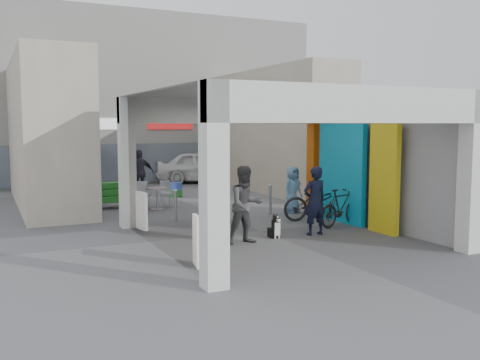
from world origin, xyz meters
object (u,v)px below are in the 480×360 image
produce_stand (115,198)px  man_back_turned (246,205)px  man_crates (140,173)px  man_elderly (293,189)px  man_with_dog (315,201)px  bicycle_rear (341,207)px  cafe_set (151,199)px  border_collie (275,228)px  white_van (204,167)px  bicycle_front (318,201)px

produce_stand → man_back_turned: 6.92m
man_crates → man_elderly: bearing=123.6°
produce_stand → man_crates: bearing=65.8°
produce_stand → man_with_dog: (3.55, -6.58, 0.53)m
produce_stand → man_crates: man_crates is taller
man_crates → bicycle_rear: 9.21m
man_with_dog → bicycle_rear: bearing=-153.3°
cafe_set → bicycle_rear: (3.83, -5.21, 0.21)m
border_collie → white_van: size_ratio=0.13×
man_crates → bicycle_front: bearing=118.4°
white_van → man_crates: bearing=153.3°
border_collie → man_with_dog: (1.08, -0.11, 0.63)m
border_collie → man_back_turned: size_ratio=0.33×
produce_stand → white_van: bearing=53.0°
border_collie → man_back_turned: bearing=-153.5°
man_elderly → white_van: white_van is taller
man_back_turned → bicycle_front: 3.73m
border_collie → man_back_turned: man_back_turned is taller
produce_stand → border_collie: 6.93m
man_crates → white_van: 5.15m
bicycle_rear → white_van: size_ratio=0.38×
produce_stand → man_with_dog: man_with_dog is taller
white_van → cafe_set: bearing=169.9°
produce_stand → man_with_dog: size_ratio=0.74×
man_with_dog → produce_stand: bearing=-61.9°
man_with_dog → man_crates: (-1.98, 9.27, 0.03)m
bicycle_front → white_van: (0.78, 10.81, 0.22)m
man_back_turned → bicycle_rear: bearing=12.6°
produce_stand → white_van: white_van is taller
produce_stand → man_crates: size_ratio=0.71×
produce_stand → man_crates: 3.17m
cafe_set → man_back_turned: size_ratio=0.79×
man_elderly → white_van: bearing=69.9°
bicycle_rear → bicycle_front: bearing=-12.6°
man_elderly → bicycle_front: size_ratio=0.70×
man_with_dog → white_van: man_with_dog is taller
border_collie → man_with_dog: bearing=6.0°
man_with_dog → man_elderly: 3.44m
man_elderly → bicycle_front: man_elderly is taller
border_collie → man_crates: bearing=107.2°
border_collie → white_van: 12.80m
border_collie → man_crates: size_ratio=0.34×
bicycle_rear → white_van: bearing=-19.6°
cafe_set → man_with_dog: bearing=-66.8°
man_elderly → bicycle_front: (-0.05, -1.48, -0.18)m
cafe_set → man_with_dog: 6.41m
cafe_set → border_collie: size_ratio=2.39×
cafe_set → white_van: bearing=55.6°
bicycle_front → bicycle_rear: (0.07, -1.04, -0.03)m
man_with_dog → white_van: (2.02, 12.51, -0.10)m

